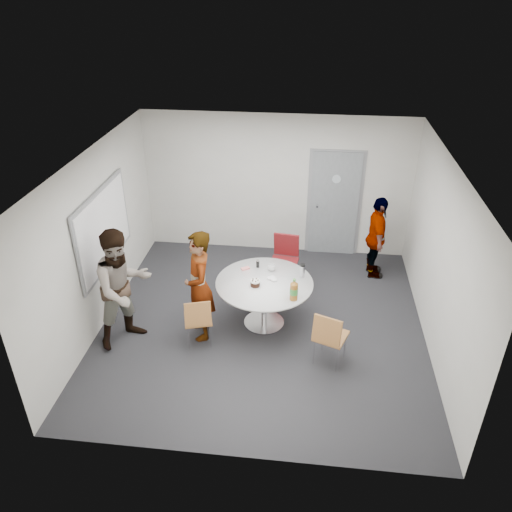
# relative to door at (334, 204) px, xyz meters

# --- Properties ---
(floor) EXTENTS (5.00, 5.00, 0.00)m
(floor) POSITION_rel_door_xyz_m (-1.10, -2.48, -1.03)
(floor) COLOR #222326
(floor) RESTS_ON ground
(ceiling) EXTENTS (5.00, 5.00, 0.00)m
(ceiling) POSITION_rel_door_xyz_m (-1.10, -2.48, 1.67)
(ceiling) COLOR silver
(ceiling) RESTS_ON wall_back
(wall_back) EXTENTS (5.00, 0.00, 5.00)m
(wall_back) POSITION_rel_door_xyz_m (-1.10, 0.02, 0.32)
(wall_back) COLOR beige
(wall_back) RESTS_ON floor
(wall_left) EXTENTS (0.00, 5.00, 5.00)m
(wall_left) POSITION_rel_door_xyz_m (-3.60, -2.48, 0.32)
(wall_left) COLOR beige
(wall_left) RESTS_ON floor
(wall_right) EXTENTS (0.00, 5.00, 5.00)m
(wall_right) POSITION_rel_door_xyz_m (1.40, -2.48, 0.32)
(wall_right) COLOR beige
(wall_right) RESTS_ON floor
(wall_front) EXTENTS (5.00, 0.00, 5.00)m
(wall_front) POSITION_rel_door_xyz_m (-1.10, -4.98, 0.32)
(wall_front) COLOR beige
(wall_front) RESTS_ON floor
(door) EXTENTS (1.02, 0.17, 2.12)m
(door) POSITION_rel_door_xyz_m (0.00, 0.00, 0.00)
(door) COLOR slate
(door) RESTS_ON wall_back
(whiteboard) EXTENTS (0.04, 1.90, 1.25)m
(whiteboard) POSITION_rel_door_xyz_m (-3.56, -2.28, 0.42)
(whiteboard) COLOR gray
(whiteboard) RESTS_ON wall_left
(table) EXTENTS (1.48, 1.48, 1.12)m
(table) POSITION_rel_door_xyz_m (-1.04, -2.46, -0.35)
(table) COLOR silver
(table) RESTS_ON floor
(chair_near_left) EXTENTS (0.49, 0.52, 0.83)m
(chair_near_left) POSITION_rel_door_xyz_m (-1.97, -3.09, -0.53)
(chair_near_left) COLOR brown
(chair_near_left) RESTS_ON floor
(chair_near_right) EXTENTS (0.54, 0.57, 0.88)m
(chair_near_right) POSITION_rel_door_xyz_m (-0.10, -3.29, -0.49)
(chair_near_right) COLOR brown
(chair_near_right) RESTS_ON floor
(chair_far) EXTENTS (0.51, 0.55, 0.96)m
(chair_far) POSITION_rel_door_xyz_m (-0.84, -1.29, -0.44)
(chair_far) COLOR maroon
(chair_far) RESTS_ON floor
(person_main) EXTENTS (0.61, 0.74, 1.74)m
(person_main) POSITION_rel_door_xyz_m (-1.99, -2.82, -0.16)
(person_main) COLOR #A5C6EA
(person_main) RESTS_ON floor
(person_left) EXTENTS (1.11, 1.13, 1.84)m
(person_left) POSITION_rel_door_xyz_m (-3.05, -3.06, -0.11)
(person_left) COLOR white
(person_left) RESTS_ON floor
(person_right) EXTENTS (0.41, 0.91, 1.52)m
(person_right) POSITION_rel_door_xyz_m (0.75, -0.77, -0.26)
(person_right) COLOR black
(person_right) RESTS_ON floor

